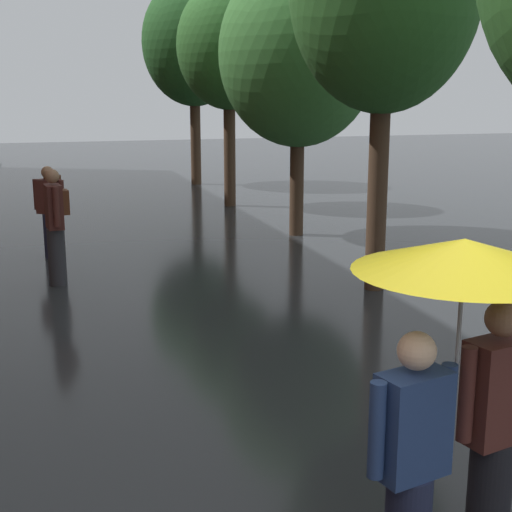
# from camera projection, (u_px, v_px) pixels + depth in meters

# --- Properties ---
(street_tree_2) EXTENTS (3.08, 3.08, 5.34)m
(street_tree_2) POSITION_uv_depth(u_px,v_px,m) (298.00, 54.00, 13.83)
(street_tree_2) COLOR #473323
(street_tree_2) RESTS_ON ground
(street_tree_3) EXTENTS (2.54, 2.54, 5.44)m
(street_tree_3) POSITION_uv_depth(u_px,v_px,m) (229.00, 47.00, 17.44)
(street_tree_3) COLOR #473323
(street_tree_3) RESTS_ON ground
(street_tree_4) EXTENTS (3.10, 3.10, 6.16)m
(street_tree_4) POSITION_uv_depth(u_px,v_px,m) (194.00, 43.00, 21.58)
(street_tree_4) COLOR #473323
(street_tree_4) RESTS_ON ground
(couple_under_umbrella) EXTENTS (1.21, 1.21, 2.08)m
(couple_under_umbrella) POSITION_uv_depth(u_px,v_px,m) (459.00, 354.00, 3.99)
(couple_under_umbrella) COLOR #1E233D
(couple_under_umbrella) RESTS_ON ground
(pedestrian_walking_midground) EXTENTS (0.51, 0.45, 1.60)m
(pedestrian_walking_midground) POSITION_uv_depth(u_px,v_px,m) (50.00, 209.00, 12.45)
(pedestrian_walking_midground) COLOR #1E233D
(pedestrian_walking_midground) RESTS_ON ground
(pedestrian_walking_far) EXTENTS (0.36, 0.59, 1.74)m
(pedestrian_walking_far) POSITION_uv_depth(u_px,v_px,m) (56.00, 224.00, 10.65)
(pedestrian_walking_far) COLOR #2D2D33
(pedestrian_walking_far) RESTS_ON ground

